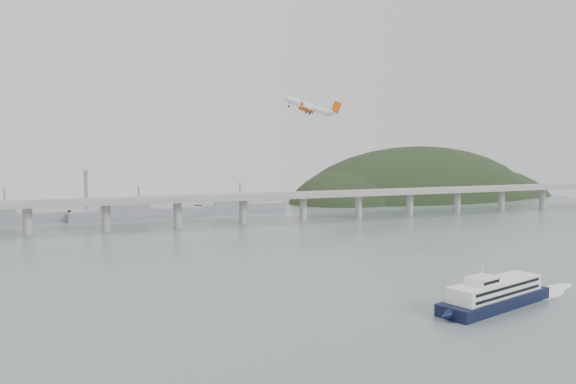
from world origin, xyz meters
name	(u,v)px	position (x,y,z in m)	size (l,w,h in m)	color
ground	(336,286)	(0.00, 0.00, 0.00)	(900.00, 900.00, 0.00)	slate
bridge	(216,202)	(-1.15, 200.00, 17.65)	(800.00, 22.00, 23.90)	#969593
headland	(429,215)	(285.18, 331.75, -19.34)	(365.00, 155.00, 156.00)	black
ferry	(495,295)	(41.27, -48.73, 4.59)	(87.55, 34.61, 16.91)	black
airliner	(310,107)	(31.15, 98.75, 82.61)	(29.95, 30.81, 15.50)	white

